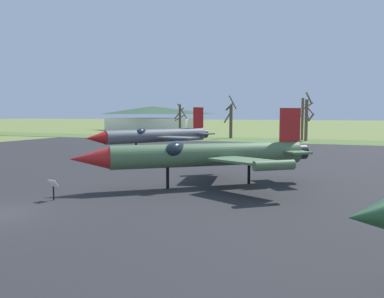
{
  "coord_description": "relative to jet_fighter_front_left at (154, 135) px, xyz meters",
  "views": [
    {
      "loc": [
        14.52,
        -12.73,
        4.58
      ],
      "look_at": [
        3.71,
        14.46,
        1.93
      ],
      "focal_mm": 35.86,
      "sensor_mm": 36.0,
      "label": 1
    }
  ],
  "objects": [
    {
      "name": "ground_plane",
      "position": [
        5.56,
        -26.17,
        -2.19
      ],
      "size": [
        600.0,
        600.0,
        0.0
      ],
      "primitive_type": "plane",
      "color": "olive"
    },
    {
      "name": "asphalt_apron",
      "position": [
        5.56,
        -8.0,
        -2.16
      ],
      "size": [
        75.74,
        60.56,
        0.05
      ],
      "primitive_type": "cube",
      "color": "#28282B",
      "rests_on": "ground"
    },
    {
      "name": "grass_verge_strip",
      "position": [
        5.56,
        28.28,
        -2.16
      ],
      "size": [
        135.74,
        12.0,
        0.06
      ],
      "primitive_type": "cube",
      "color": "#546D36",
      "rests_on": "ground"
    },
    {
      "name": "jet_fighter_front_left",
      "position": [
        0.0,
        0.0,
        0.0
      ],
      "size": [
        10.5,
        14.66,
        5.44
      ],
      "color": "#565B60",
      "rests_on": "ground"
    },
    {
      "name": "jet_fighter_front_right",
      "position": [
        11.92,
        -16.5,
        -0.1
      ],
      "size": [
        13.07,
        11.67,
        5.0
      ],
      "color": "#4C6B47",
      "rests_on": "ground"
    },
    {
      "name": "info_placard_front_right",
      "position": [
        5.9,
        -23.06,
        -1.48
      ],
      "size": [
        0.51,
        0.31,
        1.15
      ],
      "color": "black",
      "rests_on": "ground"
    },
    {
      "name": "bare_tree_far_left",
      "position": [
        -9.1,
        28.33,
        1.33
      ],
      "size": [
        2.84,
        2.85,
        6.6
      ],
      "color": "brown",
      "rests_on": "ground"
    },
    {
      "name": "bare_tree_left_of_center",
      "position": [
        0.07,
        31.22,
        1.36
      ],
      "size": [
        2.43,
        2.4,
        8.09
      ],
      "color": "brown",
      "rests_on": "ground"
    },
    {
      "name": "bare_tree_center",
      "position": [
        13.2,
        30.82,
        1.77
      ],
      "size": [
        2.67,
        2.78,
        7.42
      ],
      "color": "brown",
      "rests_on": "ground"
    },
    {
      "name": "bare_tree_right_of_center",
      "position": [
        14.1,
        28.95,
        1.84
      ],
      "size": [
        2.42,
        2.66,
        8.3
      ],
      "color": "brown",
      "rests_on": "ground"
    },
    {
      "name": "visitor_building",
      "position": [
        -29.68,
        56.43,
        1.18
      ],
      "size": [
        29.08,
        13.39,
        6.82
      ],
      "color": "silver",
      "rests_on": "ground"
    }
  ]
}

